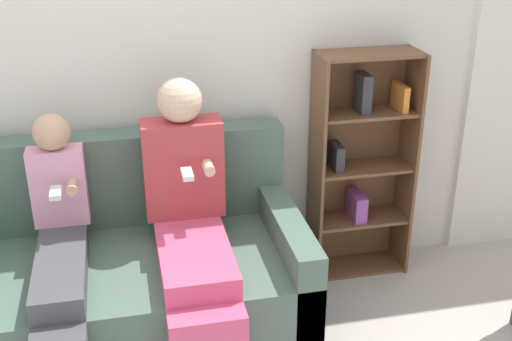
{
  "coord_description": "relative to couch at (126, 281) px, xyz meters",
  "views": [
    {
      "loc": [
        -0.07,
        -2.17,
        2.09
      ],
      "look_at": [
        0.55,
        0.62,
        0.82
      ],
      "focal_mm": 45.0,
      "sensor_mm": 36.0,
      "label": 1
    }
  ],
  "objects": [
    {
      "name": "back_wall",
      "position": [
        0.11,
        0.5,
        0.97
      ],
      "size": [
        10.0,
        0.06,
        2.55
      ],
      "color": "silver",
      "rests_on": "ground_plane"
    },
    {
      "name": "couch",
      "position": [
        0.0,
        0.0,
        0.0
      ],
      "size": [
        1.73,
        0.93,
        0.95
      ],
      "color": "#4C6656",
      "rests_on": "ground_plane"
    },
    {
      "name": "child_seated",
      "position": [
        -0.27,
        -0.15,
        0.26
      ],
      "size": [
        0.26,
        0.9,
        1.13
      ],
      "color": "#47474C",
      "rests_on": "ground_plane"
    },
    {
      "name": "bookshelf",
      "position": [
        1.33,
        0.36,
        0.36
      ],
      "size": [
        0.55,
        0.26,
        1.3
      ],
      "color": "brown",
      "rests_on": "ground_plane"
    },
    {
      "name": "adult_seated",
      "position": [
        0.32,
        -0.1,
        0.35
      ],
      "size": [
        0.39,
        0.89,
        1.28
      ],
      "color": "#DB4C75",
      "rests_on": "ground_plane"
    }
  ]
}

